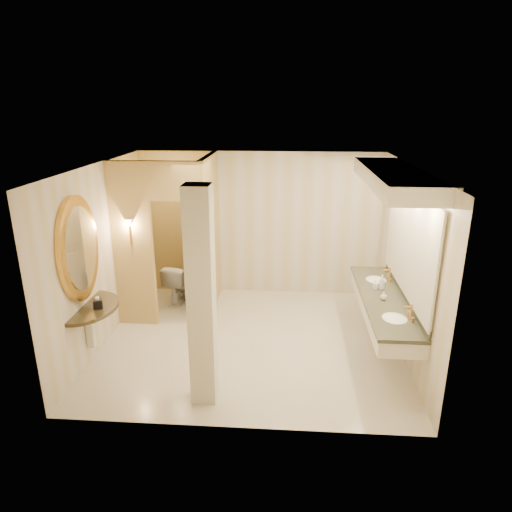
# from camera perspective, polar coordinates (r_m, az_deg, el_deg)

# --- Properties ---
(floor) EXTENTS (4.50, 4.50, 0.00)m
(floor) POSITION_cam_1_polar(r_m,az_deg,el_deg) (7.23, -0.68, -10.56)
(floor) COLOR beige
(floor) RESTS_ON ground
(ceiling) EXTENTS (4.50, 4.50, 0.00)m
(ceiling) POSITION_cam_1_polar(r_m,az_deg,el_deg) (6.36, -0.77, 11.16)
(ceiling) COLOR white
(ceiling) RESTS_ON wall_back
(wall_back) EXTENTS (4.50, 0.02, 2.70)m
(wall_back) POSITION_cam_1_polar(r_m,az_deg,el_deg) (8.59, 0.39, 3.97)
(wall_back) COLOR beige
(wall_back) RESTS_ON floor
(wall_front) EXTENTS (4.50, 0.02, 2.70)m
(wall_front) POSITION_cam_1_polar(r_m,az_deg,el_deg) (4.84, -2.72, -8.16)
(wall_front) COLOR beige
(wall_front) RESTS_ON floor
(wall_left) EXTENTS (0.02, 4.00, 2.70)m
(wall_left) POSITION_cam_1_polar(r_m,az_deg,el_deg) (7.21, -18.83, 0.04)
(wall_left) COLOR beige
(wall_left) RESTS_ON floor
(wall_right) EXTENTS (0.02, 4.00, 2.70)m
(wall_right) POSITION_cam_1_polar(r_m,az_deg,el_deg) (6.87, 18.32, -0.82)
(wall_right) COLOR beige
(wall_right) RESTS_ON floor
(toilet_closet) EXTENTS (1.50, 1.55, 2.70)m
(toilet_closet) POSITION_cam_1_polar(r_m,az_deg,el_deg) (7.74, -8.49, 2.39)
(toilet_closet) COLOR tan
(toilet_closet) RESTS_ON floor
(wall_sconce) EXTENTS (0.14, 0.14, 0.42)m
(wall_sconce) POSITION_cam_1_polar(r_m,az_deg,el_deg) (7.38, -15.56, 3.87)
(wall_sconce) COLOR #C98740
(wall_sconce) RESTS_ON toilet_closet
(vanity) EXTENTS (0.75, 2.71, 2.09)m
(vanity) POSITION_cam_1_polar(r_m,az_deg,el_deg) (6.59, 16.58, 1.08)
(vanity) COLOR silver
(vanity) RESTS_ON floor
(console_shelf) EXTENTS (1.10, 1.10, 2.00)m
(console_shelf) POSITION_cam_1_polar(r_m,az_deg,el_deg) (6.55, -20.99, -2.08)
(console_shelf) COLOR black
(console_shelf) RESTS_ON floor
(pillar) EXTENTS (0.30, 0.30, 2.70)m
(pillar) POSITION_cam_1_polar(r_m,az_deg,el_deg) (5.38, -6.83, -5.38)
(pillar) COLOR silver
(pillar) RESTS_ON floor
(tissue_box) EXTENTS (0.16, 0.16, 0.12)m
(tissue_box) POSITION_cam_1_polar(r_m,az_deg,el_deg) (6.59, -19.17, -5.66)
(tissue_box) COLOR black
(tissue_box) RESTS_ON console_shelf
(toilet) EXTENTS (0.56, 0.80, 0.74)m
(toilet) POSITION_cam_1_polar(r_m,az_deg,el_deg) (8.54, -9.51, -3.30)
(toilet) COLOR white
(toilet) RESTS_ON floor
(soap_bottle_a) EXTENTS (0.07, 0.07, 0.14)m
(soap_bottle_a) POSITION_cam_1_polar(r_m,az_deg,el_deg) (7.06, 14.68, -3.47)
(soap_bottle_a) COLOR beige
(soap_bottle_a) RESTS_ON vanity
(soap_bottle_b) EXTENTS (0.12, 0.12, 0.12)m
(soap_bottle_b) POSITION_cam_1_polar(r_m,az_deg,el_deg) (6.71, 15.66, -4.82)
(soap_bottle_b) COLOR silver
(soap_bottle_b) RESTS_ON vanity
(soap_bottle_c) EXTENTS (0.10, 0.10, 0.23)m
(soap_bottle_c) POSITION_cam_1_polar(r_m,az_deg,el_deg) (7.05, 15.46, -3.18)
(soap_bottle_c) COLOR #C6B28C
(soap_bottle_c) RESTS_ON vanity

